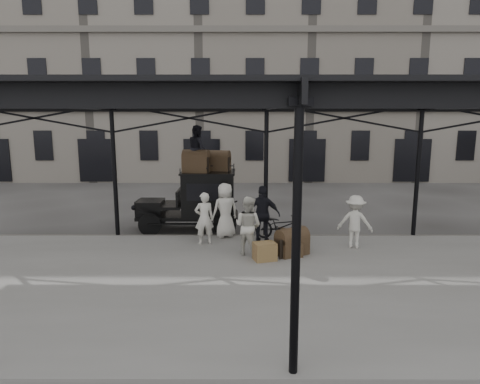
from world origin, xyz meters
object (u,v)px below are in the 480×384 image
object	(u,v)px
taxi	(200,198)
steamer_trunk_roof_near	(196,163)
porter_left	(204,218)
bicycle	(281,226)
porter_official	(263,215)
steamer_trunk_platform	(292,243)

from	to	relation	value
taxi	steamer_trunk_roof_near	size ratio (longest dim) A/B	4.08
porter_left	steamer_trunk_roof_near	xyz separation A→B (m)	(-0.41, 1.84, 1.53)
porter_left	bicycle	distance (m)	2.47
taxi	porter_left	world-z (taller)	taxi
porter_official	steamer_trunk_roof_near	bearing A→B (deg)	-29.15
steamer_trunk_roof_near	porter_official	bearing A→B (deg)	-27.78
steamer_trunk_roof_near	porter_left	bearing A→B (deg)	-67.56
taxi	porter_official	world-z (taller)	taxi
taxi	bicycle	bearing A→B (deg)	-32.57
porter_official	steamer_trunk_platform	size ratio (longest dim) A/B	2.02
porter_official	taxi	bearing A→B (deg)	-33.94
taxi	steamer_trunk_platform	world-z (taller)	taxi
bicycle	steamer_trunk_platform	world-z (taller)	bicycle
porter_left	bicycle	world-z (taller)	porter_left
taxi	porter_left	size ratio (longest dim) A/B	2.21
bicycle	porter_official	bearing A→B (deg)	139.69
porter_left	porter_official	size ratio (longest dim) A/B	0.90
porter_official	bicycle	size ratio (longest dim) A/B	0.99
taxi	porter_official	bearing A→B (deg)	-42.32
bicycle	steamer_trunk_roof_near	xyz separation A→B (m)	(-2.84, 1.52, 1.87)
porter_left	steamer_trunk_platform	xyz separation A→B (m)	(2.63, -1.05, -0.49)
taxi	porter_left	xyz separation A→B (m)	(0.33, -2.09, -0.23)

